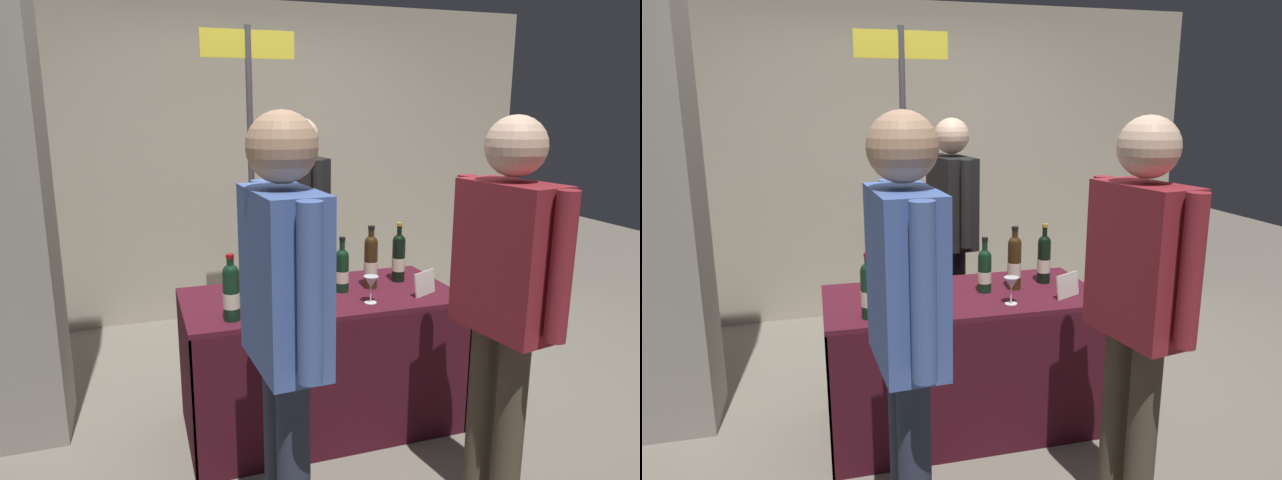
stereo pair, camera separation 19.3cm
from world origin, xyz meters
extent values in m
plane|color=gray|center=(0.00, 0.00, 0.00)|extent=(12.00, 12.00, 0.00)
cube|color=#B2A893|center=(0.00, 1.97, 1.29)|extent=(5.06, 0.12, 2.57)
cube|color=#4C1423|center=(0.00, 0.00, 0.75)|extent=(1.46, 0.71, 0.02)
cube|color=#3E101D|center=(0.00, -0.35, 0.37)|extent=(1.46, 0.01, 0.74)
cube|color=#3E101D|center=(0.00, 0.35, 0.37)|extent=(1.46, 0.01, 0.74)
cube|color=#3E101D|center=(-0.73, 0.00, 0.37)|extent=(0.01, 0.71, 0.74)
cube|color=#3E101D|center=(0.73, 0.00, 0.37)|extent=(0.01, 0.71, 0.74)
cylinder|color=black|center=(0.13, 0.01, 0.87)|extent=(0.07, 0.07, 0.20)
sphere|color=black|center=(0.13, 0.01, 0.97)|extent=(0.07, 0.07, 0.07)
cylinder|color=black|center=(0.13, 0.01, 1.01)|extent=(0.03, 0.03, 0.09)
cylinder|color=black|center=(0.13, 0.01, 1.06)|extent=(0.03, 0.03, 0.02)
cylinder|color=beige|center=(0.13, 0.01, 0.85)|extent=(0.08, 0.08, 0.06)
cylinder|color=black|center=(0.51, 0.09, 0.89)|extent=(0.07, 0.07, 0.24)
sphere|color=black|center=(0.51, 0.09, 1.00)|extent=(0.07, 0.07, 0.07)
cylinder|color=black|center=(0.51, 0.09, 1.05)|extent=(0.03, 0.03, 0.09)
cylinder|color=#B7932D|center=(0.51, 0.09, 1.10)|extent=(0.03, 0.03, 0.02)
cylinder|color=beige|center=(0.51, 0.09, 0.87)|extent=(0.08, 0.08, 0.08)
cylinder|color=black|center=(-0.18, -0.21, 0.88)|extent=(0.07, 0.07, 0.23)
sphere|color=black|center=(-0.18, -0.21, 0.99)|extent=(0.07, 0.07, 0.07)
cylinder|color=black|center=(-0.18, -0.21, 1.04)|extent=(0.03, 0.03, 0.09)
cylinder|color=#B7932D|center=(-0.18, -0.21, 1.09)|extent=(0.03, 0.03, 0.02)
cylinder|color=beige|center=(-0.18, -0.21, 0.86)|extent=(0.07, 0.07, 0.07)
cylinder|color=black|center=(-0.51, -0.22, 0.88)|extent=(0.08, 0.08, 0.23)
sphere|color=black|center=(-0.51, -0.22, 1.00)|extent=(0.08, 0.08, 0.08)
cylinder|color=black|center=(-0.51, -0.22, 1.03)|extent=(0.03, 0.03, 0.07)
cylinder|color=maroon|center=(-0.51, -0.22, 1.08)|extent=(0.04, 0.04, 0.02)
cylinder|color=beige|center=(-0.51, -0.22, 0.86)|extent=(0.08, 0.08, 0.07)
cylinder|color=#38230F|center=(0.30, 0.02, 0.90)|extent=(0.07, 0.07, 0.26)
sphere|color=#38230F|center=(0.30, 0.02, 1.03)|extent=(0.07, 0.07, 0.07)
cylinder|color=#38230F|center=(0.30, 0.02, 1.06)|extent=(0.03, 0.03, 0.07)
cylinder|color=black|center=(0.30, 0.02, 1.11)|extent=(0.04, 0.04, 0.02)
cylinder|color=beige|center=(0.30, 0.02, 0.87)|extent=(0.08, 0.08, 0.08)
cylinder|color=black|center=(-0.15, 0.18, 0.87)|extent=(0.07, 0.07, 0.21)
sphere|color=black|center=(-0.15, 0.18, 0.98)|extent=(0.06, 0.06, 0.06)
cylinder|color=black|center=(-0.15, 0.18, 1.02)|extent=(0.03, 0.03, 0.09)
cylinder|color=maroon|center=(-0.15, 0.18, 1.07)|extent=(0.03, 0.03, 0.02)
cylinder|color=beige|center=(-0.15, 0.18, 0.85)|extent=(0.07, 0.07, 0.07)
cylinder|color=silver|center=(-0.43, 0.06, 0.77)|extent=(0.07, 0.07, 0.00)
cylinder|color=silver|center=(-0.43, 0.06, 0.80)|extent=(0.01, 0.01, 0.06)
cone|color=silver|center=(-0.43, 0.06, 0.86)|extent=(0.07, 0.07, 0.07)
cylinder|color=silver|center=(0.20, -0.21, 0.77)|extent=(0.06, 0.06, 0.00)
cylinder|color=silver|center=(0.20, -0.21, 0.81)|extent=(0.01, 0.01, 0.08)
cone|color=silver|center=(0.20, -0.21, 0.88)|extent=(0.08, 0.08, 0.06)
cylinder|color=tan|center=(-0.08, 0.07, 0.85)|extent=(0.08, 0.08, 0.17)
cylinder|color=#38722D|center=(-0.10, 0.06, 0.97)|extent=(0.01, 0.02, 0.24)
ellipsoid|color=red|center=(-0.10, 0.07, 1.09)|extent=(0.03, 0.03, 0.05)
cylinder|color=#38722D|center=(-0.08, 0.05, 0.98)|extent=(0.03, 0.01, 0.25)
ellipsoid|color=gold|center=(-0.09, 0.05, 1.10)|extent=(0.03, 0.03, 0.05)
cylinder|color=#38722D|center=(-0.10, 0.08, 0.97)|extent=(0.04, 0.02, 0.23)
ellipsoid|color=gold|center=(-0.12, 0.07, 1.09)|extent=(0.03, 0.03, 0.05)
cube|color=silver|center=(0.53, -0.18, 0.83)|extent=(0.16, 0.10, 0.13)
cylinder|color=black|center=(0.13, 0.89, 0.42)|extent=(0.12, 0.12, 0.84)
cylinder|color=black|center=(0.15, 0.72, 0.42)|extent=(0.12, 0.12, 0.84)
cube|color=black|center=(0.14, 0.80, 1.14)|extent=(0.26, 0.47, 0.59)
sphere|color=beige|center=(0.14, 0.80, 1.57)|extent=(0.23, 0.23, 0.23)
cylinder|color=black|center=(0.11, 1.07, 1.16)|extent=(0.08, 0.08, 0.55)
cylinder|color=black|center=(0.17, 0.54, 1.16)|extent=(0.08, 0.08, 0.55)
cylinder|color=#2D3347|center=(-0.45, -0.88, 0.43)|extent=(0.12, 0.12, 0.87)
cube|color=#4C6BB7|center=(-0.45, -0.96, 1.18)|extent=(0.23, 0.42, 0.62)
sphere|color=tan|center=(-0.45, -0.96, 1.62)|extent=(0.24, 0.24, 0.24)
cylinder|color=#4C6BB7|center=(-0.43, -1.21, 1.20)|extent=(0.08, 0.08, 0.57)
cylinder|color=#4C6BB7|center=(-0.46, -0.71, 1.20)|extent=(0.08, 0.08, 0.57)
cylinder|color=#4C4233|center=(0.49, -1.01, 0.43)|extent=(0.12, 0.12, 0.86)
cylinder|color=#4C4233|center=(0.46, -0.85, 0.43)|extent=(0.12, 0.12, 0.86)
cube|color=maroon|center=(0.48, -0.93, 1.16)|extent=(0.28, 0.45, 0.61)
sphere|color=beige|center=(0.48, -0.93, 1.60)|extent=(0.24, 0.24, 0.24)
cylinder|color=maroon|center=(0.52, -1.18, 1.19)|extent=(0.08, 0.08, 0.56)
cylinder|color=maroon|center=(0.43, -0.68, 1.19)|extent=(0.08, 0.08, 0.56)
cylinder|color=#47474C|center=(-0.12, 1.18, 1.14)|extent=(0.04, 0.04, 2.28)
cube|color=yellow|center=(-0.12, 1.18, 2.16)|extent=(0.64, 0.02, 0.18)
camera|label=1|loc=(-0.91, -2.76, 1.75)|focal=31.87mm
camera|label=2|loc=(-0.73, -2.81, 1.75)|focal=31.87mm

